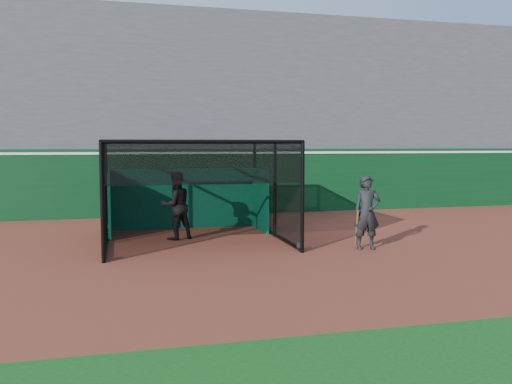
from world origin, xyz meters
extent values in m
plane|color=brown|center=(0.00, 0.00, 0.00)|extent=(120.00, 120.00, 0.00)
cube|color=#093415|center=(0.00, 8.50, 1.25)|extent=(50.00, 0.45, 2.50)
cube|color=white|center=(0.00, 8.50, 2.35)|extent=(50.00, 0.50, 0.08)
cube|color=#4C4C4F|center=(0.00, 12.38, 3.88)|extent=(50.00, 7.85, 7.75)
cube|color=#4C4C4F|center=(0.00, 15.80, 8.35)|extent=(50.00, 0.30, 1.20)
cube|color=#074A2F|center=(-0.78, 5.25, 0.95)|extent=(4.61, 0.10, 1.90)
cylinder|color=black|center=(-3.15, 0.77, 0.11)|extent=(0.08, 0.22, 0.22)
cylinder|color=black|center=(1.58, 0.77, 0.11)|extent=(0.08, 0.22, 0.22)
cylinder|color=black|center=(-3.15, 5.17, 0.11)|extent=(0.08, 0.22, 0.22)
cylinder|color=black|center=(1.58, 5.17, 0.11)|extent=(0.08, 0.22, 0.22)
imported|color=black|center=(-1.24, 3.24, 0.96)|extent=(1.13, 1.02, 1.91)
imported|color=black|center=(3.30, 0.56, 0.94)|extent=(0.74, 0.54, 1.89)
cylinder|color=#593819|center=(3.05, 0.61, 0.55)|extent=(0.15, 0.36, 0.94)
camera|label=1|loc=(-2.79, -11.93, 2.66)|focal=38.00mm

